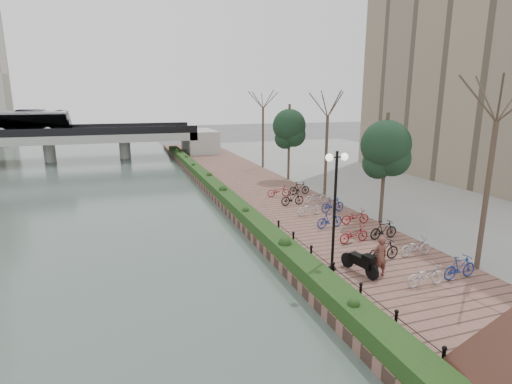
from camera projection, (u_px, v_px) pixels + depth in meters
name	position (u px, v px, depth m)	size (l,w,h in m)	color
ground	(339.00, 337.00, 13.35)	(220.00, 220.00, 0.00)	#59595B
river_water	(12.00, 199.00, 31.71)	(30.00, 130.00, 0.02)	#455651
promenade	(269.00, 199.00, 30.68)	(8.00, 75.00, 0.50)	brown
inland_pavement	(436.00, 185.00, 35.68)	(24.00, 75.00, 0.50)	gray
hedge	(218.00, 188.00, 31.79)	(1.10, 56.00, 0.60)	#163413
chain_fence	(346.00, 282.00, 15.44)	(0.10, 14.10, 0.70)	black
lamppost	(336.00, 186.00, 16.57)	(1.02, 0.32, 5.19)	black
motorcycle	(359.00, 261.00, 16.92)	(0.56, 1.79, 1.12)	black
pedestrian	(380.00, 256.00, 16.61)	(0.63, 0.42, 1.74)	brown
bicycle_parking	(342.00, 218.00, 23.34)	(2.40, 17.32, 1.00)	silver
street_trees	(350.00, 161.00, 26.70)	(3.20, 37.12, 6.80)	#33261E
bridge	(43.00, 135.00, 49.21)	(36.00, 10.77, 6.50)	#A1A19C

